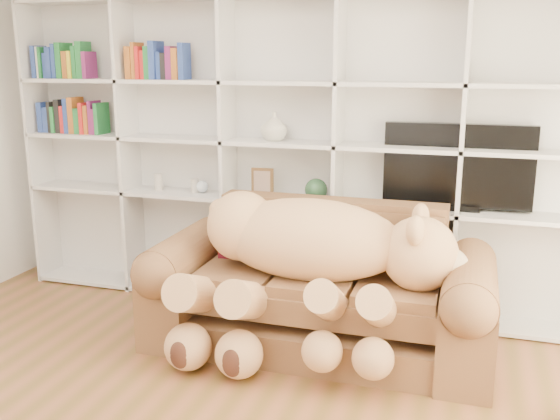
% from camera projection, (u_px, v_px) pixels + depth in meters
% --- Properties ---
extents(wall_back, '(5.00, 0.02, 2.70)m').
position_uv_depth(wall_back, '(289.00, 133.00, 4.92)').
color(wall_back, white).
rests_on(wall_back, floor).
extents(bookshelf, '(4.43, 0.35, 2.40)m').
position_uv_depth(bookshelf, '(255.00, 140.00, 4.87)').
color(bookshelf, silver).
rests_on(bookshelf, floor).
extents(sofa, '(2.27, 0.98, 0.96)m').
position_uv_depth(sofa, '(319.00, 295.00, 4.24)').
color(sofa, brown).
rests_on(sofa, floor).
extents(teddy_bear, '(1.81, 0.97, 1.05)m').
position_uv_depth(teddy_bear, '(307.00, 258.00, 4.00)').
color(teddy_bear, '#E0AC70').
rests_on(teddy_bear, sofa).
extents(throw_pillow, '(0.43, 0.27, 0.43)m').
position_uv_depth(throw_pillow, '(249.00, 236.00, 4.47)').
color(throw_pillow, '#4F0D1E').
rests_on(throw_pillow, sofa).
extents(tv, '(1.04, 0.18, 0.62)m').
position_uv_depth(tv, '(458.00, 167.00, 4.45)').
color(tv, black).
rests_on(tv, bookshelf).
extents(picture_frame, '(0.18, 0.04, 0.22)m').
position_uv_depth(picture_frame, '(262.00, 182.00, 4.87)').
color(picture_frame, brown).
rests_on(picture_frame, bookshelf).
extents(green_vase, '(0.17, 0.17, 0.17)m').
position_uv_depth(green_vase, '(316.00, 190.00, 4.75)').
color(green_vase, '#2F5B37').
rests_on(green_vase, bookshelf).
extents(figurine_tall, '(0.08, 0.08, 0.14)m').
position_uv_depth(figurine_tall, '(158.00, 182.00, 5.15)').
color(figurine_tall, beige).
rests_on(figurine_tall, bookshelf).
extents(figurine_short, '(0.08, 0.08, 0.11)m').
position_uv_depth(figurine_short, '(195.00, 186.00, 5.05)').
color(figurine_short, beige).
rests_on(figurine_short, bookshelf).
extents(snow_globe, '(0.10, 0.10, 0.10)m').
position_uv_depth(snow_globe, '(202.00, 187.00, 5.03)').
color(snow_globe, silver).
rests_on(snow_globe, bookshelf).
extents(shelf_vase, '(0.22, 0.22, 0.22)m').
position_uv_depth(shelf_vase, '(274.00, 126.00, 4.74)').
color(shelf_vase, beige).
rests_on(shelf_vase, bookshelf).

